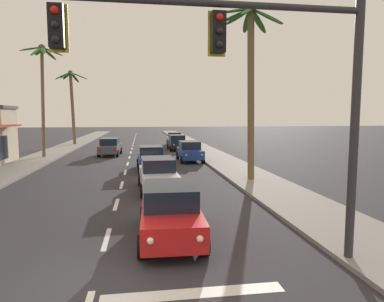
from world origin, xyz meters
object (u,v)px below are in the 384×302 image
Objects in this scene: sedan_lead_at_stop_bar at (170,211)px; palm_left_farthest at (72,96)px; sedan_parked_far_kerb at (177,142)px; sedan_fifth_in_queue at (151,158)px; palm_left_third at (42,76)px; sedan_third_in_queue at (158,174)px; palm_right_second at (251,60)px; traffic_signal_mast at (224,62)px; sedan_parked_nearest_kerb at (174,139)px; sedan_oncoming_far at (110,147)px; sedan_parked_mid_kerb at (190,151)px.

sedan_lead_at_stop_bar is 0.47× the size of palm_left_farthest.
sedan_fifth_in_queue is at bearing -103.59° from sedan_parked_far_kerb.
sedan_lead_at_stop_bar is at bearing -66.59° from palm_left_third.
sedan_third_in_queue is 8.33m from palm_right_second.
traffic_signal_mast is 2.44× the size of sedan_lead_at_stop_bar.
sedan_parked_nearest_kerb is 0.45× the size of palm_right_second.
palm_right_second reaches higher than sedan_third_in_queue.
sedan_parked_nearest_kerb is at bearing 54.39° from sedan_oncoming_far.
sedan_parked_nearest_kerb is 25.48m from palm_right_second.
sedan_lead_at_stop_bar and sedan_fifth_in_queue have the same top height.
sedan_third_in_queue is at bearing 96.85° from traffic_signal_mast.
sedan_parked_nearest_kerb is 0.47× the size of palm_left_farthest.
sedan_parked_mid_kerb is at bearing 73.75° from sedan_third_in_queue.
palm_left_third is at bearing -89.18° from palm_left_farthest.
sedan_fifth_in_queue is at bearing -66.56° from palm_left_farthest.
sedan_parked_mid_kerb is 11.40m from palm_right_second.
sedan_oncoming_far is at bearing 99.50° from sedan_lead_at_stop_bar.
sedan_fifth_in_queue is at bearing 136.66° from palm_right_second.
sedan_third_in_queue is 1.00× the size of sedan_parked_far_kerb.
traffic_signal_mast is 11.96m from palm_right_second.
sedan_third_in_queue and sedan_oncoming_far have the same top height.
traffic_signal_mast is 26.40m from sedan_oncoming_far.
palm_right_second is (14.82, -13.34, -0.36)m from palm_left_third.
sedan_parked_nearest_kerb is at bearing 41.38° from palm_left_third.
sedan_oncoming_far is at bearing 103.27° from sedan_third_in_queue.
sedan_parked_far_kerb is at bearing 23.59° from palm_left_third.
sedan_third_in_queue is at bearing -88.58° from sedan_fifth_in_queue.
palm_right_second is at bearing -85.41° from sedan_parked_nearest_kerb.
sedan_lead_at_stop_bar is 6.91m from sedan_third_in_queue.
sedan_parked_far_kerb is at bearing -92.81° from sedan_parked_nearest_kerb.
palm_left_third is (-9.49, 21.91, 6.49)m from sedan_lead_at_stop_bar.
sedan_parked_nearest_kerb is 18.31m from palm_left_third.
sedan_lead_at_stop_bar is 13.82m from sedan_fifth_in_queue.
sedan_fifth_in_queue is 13.97m from sedan_parked_far_kerb.
sedan_lead_at_stop_bar and sedan_parked_nearest_kerb have the same top height.
sedan_parked_far_kerb is (-0.29, -5.83, 0.00)m from sedan_parked_nearest_kerb.
sedan_fifth_in_queue is at bearing 90.89° from sedan_lead_at_stop_bar.
palm_left_farthest reaches higher than sedan_parked_nearest_kerb.
sedan_parked_mid_kerb is at bearing -90.68° from sedan_parked_nearest_kerb.
palm_left_third is at bearing -156.41° from sedan_parked_far_kerb.
sedan_third_in_queue is at bearing -71.46° from palm_left_farthest.
palm_left_farthest reaches higher than traffic_signal_mast.
sedan_parked_nearest_kerb is at bearing 86.35° from traffic_signal_mast.
palm_left_third is (-12.84, -11.31, 6.49)m from sedan_parked_nearest_kerb.
sedan_parked_mid_kerb is 1.00× the size of sedan_parked_far_kerb.
traffic_signal_mast reaches higher than sedan_lead_at_stop_bar.
sedan_third_in_queue is 16.68m from sedan_oncoming_far.
palm_left_third reaches higher than sedan_parked_far_kerb.
sedan_third_in_queue is 26.54m from sedan_parked_nearest_kerb.
sedan_lead_at_stop_bar and sedan_parked_far_kerb have the same top height.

